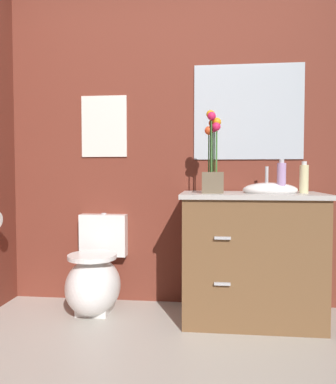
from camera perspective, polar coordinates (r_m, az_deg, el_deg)
The scene contains 8 objects.
wall_back at distance 2.97m, azimuth 4.82°, elevation 7.66°, with size 3.98×0.05×2.50m, color maroon.
toilet at distance 2.89m, azimuth -10.70°, elevation -12.40°, with size 0.38×0.59×0.69m.
vanity_cabinet at distance 2.71m, azimuth 12.21°, elevation -9.05°, with size 0.94×0.56×1.04m.
flower_vase at distance 2.57m, azimuth 6.62°, elevation 4.18°, with size 0.14×0.14×0.54m.
soap_bottle at distance 2.69m, azimuth 19.43°, elevation 1.88°, with size 0.06×0.06×0.21m.
lotion_bottle at distance 2.61m, azimuth 16.40°, elevation 2.04°, with size 0.06×0.06×0.22m.
wall_poster at distance 3.06m, azimuth -9.40°, elevation 9.52°, with size 0.35×0.01×0.47m, color silver.
wall_mirror at distance 2.98m, azimuth 11.76°, elevation 11.48°, with size 0.80×0.01×0.70m, color #B2BCC6.
Camera 1 is at (0.28, -1.50, 1.00)m, focal length 36.15 mm.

